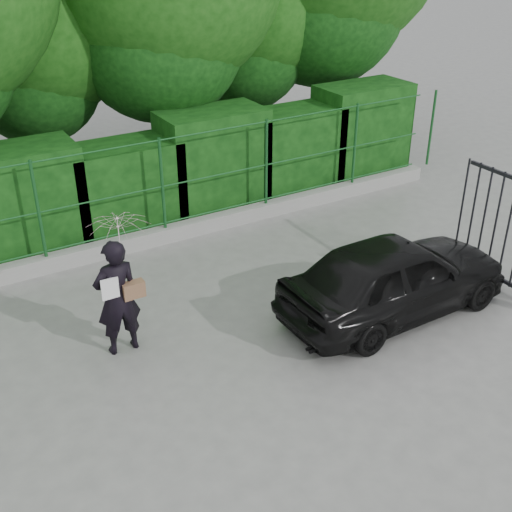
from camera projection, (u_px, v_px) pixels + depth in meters
ground at (272, 371)px, 8.99m from camera, size 80.00×80.00×0.00m
kerb at (147, 239)px, 12.32m from camera, size 14.00×0.25×0.30m
fence at (153, 186)px, 11.93m from camera, size 14.13×0.06×1.80m
hedge at (124, 181)px, 12.67m from camera, size 14.20×1.20×2.19m
woman at (119, 268)px, 8.89m from camera, size 0.91×0.88×2.11m
car at (395, 276)px, 10.04m from camera, size 3.89×1.59×1.32m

